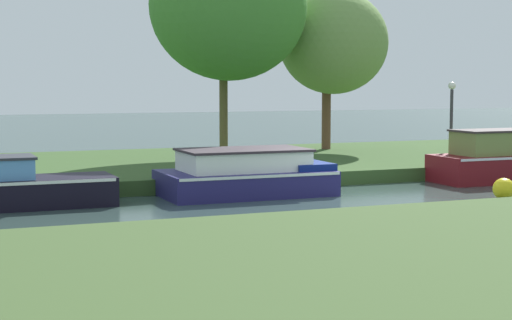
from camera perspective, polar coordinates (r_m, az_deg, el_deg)
ground_plane at (r=21.22m, az=6.05°, el=-2.52°), size 120.00×120.00×0.00m
riverbank_far at (r=27.53m, az=-0.83°, el=-0.27°), size 72.00×10.00×0.40m
maroon_barge at (r=25.47m, az=16.78°, el=0.09°), size 4.32×1.72×1.53m
navy_narrowboat at (r=21.33m, az=-0.64°, el=-1.01°), size 4.34×2.36×1.20m
willow_tree_left at (r=28.21m, az=-1.86°, el=10.56°), size 5.46×4.10×7.57m
willow_tree_centre at (r=30.79m, az=5.39°, el=8.08°), size 4.16×3.46×5.90m
lamp_post at (r=26.82m, az=13.34°, el=3.34°), size 0.24×0.24×2.53m
channel_buoy at (r=21.36m, az=16.72°, el=-1.92°), size 0.55×0.55×0.55m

